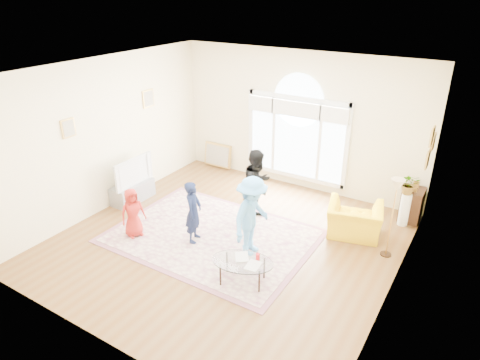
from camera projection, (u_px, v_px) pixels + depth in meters
The scene contains 17 objects.
ground at pixel (227, 241), 8.18m from camera, with size 6.00×6.00×0.00m, color brown.
room_shell at pixel (295, 125), 9.71m from camera, with size 6.00×6.00×6.00m.
area_rug at pixel (212, 236), 8.33m from camera, with size 3.60×2.60×0.02m, color beige.
rug_border at pixel (212, 236), 8.33m from camera, with size 3.80×2.80×0.01m, color #8A5464.
tv_console at pixel (133, 192), 9.64m from camera, with size 0.45×1.00×0.42m, color gray.
television at pixel (130, 171), 9.41m from camera, with size 0.17×1.08×0.62m.
coffee_table at pixel (243, 262), 6.89m from camera, with size 1.15×0.90×0.54m.
armchair at pixel (354, 220), 8.25m from camera, with size 1.01×0.88×0.65m, color yellow.
side_cabinet at pixel (412, 205), 8.78m from camera, with size 0.40×0.50×0.70m, color black.
floor_lamp at pixel (396, 191), 7.23m from camera, with size 0.30×0.30×1.51m.
plant_pedestal at pixel (405, 209), 8.60m from camera, with size 0.20×0.20×0.70m, color white.
potted_plant at pixel (409, 184), 8.36m from camera, with size 0.39×0.34×0.43m, color #33722D.
leaning_picture at pixel (218, 167), 11.47m from camera, with size 0.80×0.05×0.62m, color tan.
child_red at pixel (133, 213), 8.15m from camera, with size 0.48×0.31×0.98m, color #A7221C.
child_navy at pixel (193, 212), 7.93m from camera, with size 0.44×0.29×1.21m, color #121B3C.
child_black at pixel (257, 185), 8.62m from camera, with size 0.74×0.57×1.52m, color black.
child_blue at pixel (252, 216), 7.50m from camera, with size 0.96×0.55×1.49m, color #56A6F0.
Camera 1 is at (3.85, -5.78, 4.49)m, focal length 32.00 mm.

